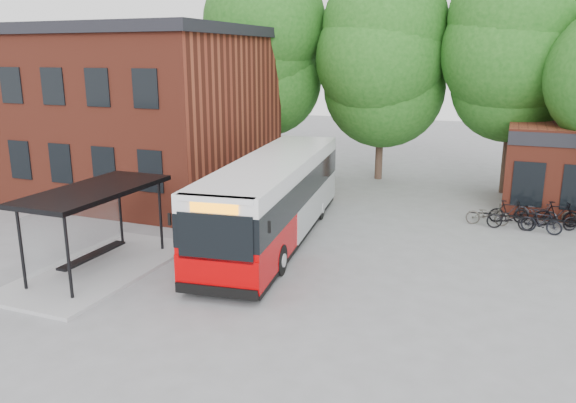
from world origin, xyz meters
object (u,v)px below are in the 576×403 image
at_px(city_bus, 275,199).
at_px(bicycle_4, 536,212).
at_px(bicycle_0, 488,215).
at_px(bicycle_3, 541,222).
at_px(bus_shelter, 97,230).
at_px(bicycle_2, 510,218).
at_px(bicycle_5, 558,214).
at_px(bicycle_1, 509,212).

distance_m(city_bus, bicycle_4, 11.67).
height_order(city_bus, bicycle_4, city_bus).
distance_m(bicycle_0, bicycle_3, 2.15).
bearing_deg(bus_shelter, city_bus, 51.89).
xyz_separation_m(bicycle_2, bicycle_4, (1.05, 1.53, -0.01)).
height_order(city_bus, bicycle_0, city_bus).
xyz_separation_m(bus_shelter, bicycle_0, (11.98, 10.40, -0.98)).
distance_m(bicycle_4, bicycle_5, 0.90).
height_order(bus_shelter, bicycle_5, bus_shelter).
relative_size(bus_shelter, city_bus, 0.55).
xyz_separation_m(bicycle_0, bicycle_1, (0.85, 0.70, 0.03)).
bearing_deg(bicycle_2, bicycle_1, 0.63).
height_order(bus_shelter, bicycle_2, bus_shelter).
relative_size(bicycle_2, bicycle_3, 1.15).
bearing_deg(bicycle_3, bicycle_5, -14.62).
height_order(bicycle_0, bicycle_1, bicycle_1).
xyz_separation_m(bus_shelter, bicycle_3, (14.10, 10.01, -0.96)).
bearing_deg(bicycle_3, bicycle_2, 99.15).
bearing_deg(bicycle_2, bus_shelter, 124.63).
bearing_deg(city_bus, bicycle_5, 21.97).
relative_size(city_bus, bicycle_5, 6.96).
relative_size(bicycle_0, bicycle_5, 0.97).
bearing_deg(bicycle_0, bicycle_2, -114.91).
relative_size(bicycle_3, bicycle_5, 0.89).
height_order(bicycle_2, bicycle_4, bicycle_2).
distance_m(city_bus, bicycle_0, 9.36).
bearing_deg(bicycle_4, bicycle_0, 143.61).
xyz_separation_m(city_bus, bicycle_2, (8.71, 4.76, -1.13)).
bearing_deg(bicycle_5, bus_shelter, 119.72).
xyz_separation_m(city_bus, bicycle_4, (9.76, 6.29, -1.14)).
distance_m(bicycle_1, bicycle_2, 1.00).
bearing_deg(bus_shelter, bicycle_4, 39.82).
xyz_separation_m(bus_shelter, bicycle_2, (12.90, 10.10, -0.96)).
relative_size(city_bus, bicycle_2, 6.82).
height_order(bus_shelter, bicycle_3, bus_shelter).
bearing_deg(bicycle_3, bicycle_0, 92.97).
bearing_deg(bicycle_0, bicycle_5, -79.63).
distance_m(bus_shelter, bicycle_5, 18.58).
bearing_deg(bicycle_2, bicycle_5, -61.77).
bearing_deg(city_bus, bicycle_1, 26.45).
bearing_deg(bus_shelter, bicycle_3, 35.37).
xyz_separation_m(bicycle_1, bicycle_5, (1.94, 0.15, 0.05)).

